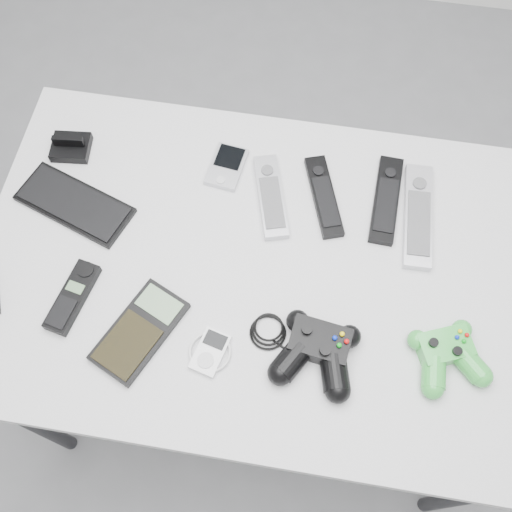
% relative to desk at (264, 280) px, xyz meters
% --- Properties ---
extents(floor, '(3.50, 3.50, 0.00)m').
position_rel_desk_xyz_m(floor, '(0.10, -0.03, -0.71)').
color(floor, slate).
rests_on(floor, ground).
extents(desk, '(1.16, 0.75, 0.78)m').
position_rel_desk_xyz_m(desk, '(0.00, 0.00, 0.00)').
color(desk, '#AEAEB1').
rests_on(desk, floor).
extents(pda_keyboard, '(0.26, 0.18, 0.02)m').
position_rel_desk_xyz_m(pda_keyboard, '(-0.41, 0.08, 0.07)').
color(pda_keyboard, black).
rests_on(pda_keyboard, desk).
extents(dock_bracket, '(0.09, 0.08, 0.04)m').
position_rel_desk_xyz_m(dock_bracket, '(-0.46, 0.21, 0.09)').
color(dock_bracket, black).
rests_on(dock_bracket, desk).
extents(pda, '(0.08, 0.12, 0.02)m').
position_rel_desk_xyz_m(pda, '(-0.12, 0.22, 0.08)').
color(pda, '#ABACB2').
rests_on(pda, desk).
extents(remote_silver_a, '(0.10, 0.20, 0.02)m').
position_rel_desk_xyz_m(remote_silver_a, '(-0.01, 0.16, 0.08)').
color(remote_silver_a, '#ABACB2').
rests_on(remote_silver_a, desk).
extents(remote_black_a, '(0.10, 0.20, 0.02)m').
position_rel_desk_xyz_m(remote_black_a, '(0.10, 0.18, 0.08)').
color(remote_black_a, black).
rests_on(remote_black_a, desk).
extents(remote_black_b, '(0.06, 0.21, 0.02)m').
position_rel_desk_xyz_m(remote_black_b, '(0.23, 0.19, 0.08)').
color(remote_black_b, black).
rests_on(remote_black_b, desk).
extents(remote_silver_b, '(0.06, 0.24, 0.02)m').
position_rel_desk_xyz_m(remote_silver_b, '(0.30, 0.16, 0.08)').
color(remote_silver_b, '#B6B5BD').
rests_on(remote_silver_b, desk).
extents(cordless_handset, '(0.08, 0.16, 0.02)m').
position_rel_desk_xyz_m(cordless_handset, '(-0.36, -0.13, 0.08)').
color(cordless_handset, black).
rests_on(cordless_handset, desk).
extents(calculator, '(0.17, 0.22, 0.02)m').
position_rel_desk_xyz_m(calculator, '(-0.21, -0.17, 0.08)').
color(calculator, black).
rests_on(calculator, desk).
extents(mp3_player, '(0.10, 0.10, 0.02)m').
position_rel_desk_xyz_m(mp3_player, '(-0.07, -0.19, 0.08)').
color(mp3_player, silver).
rests_on(mp3_player, desk).
extents(controller_black, '(0.28, 0.20, 0.05)m').
position_rel_desk_xyz_m(controller_black, '(0.12, -0.16, 0.09)').
color(controller_black, black).
rests_on(controller_black, desk).
extents(controller_green, '(0.18, 0.18, 0.05)m').
position_rel_desk_xyz_m(controller_green, '(0.36, -0.13, 0.09)').
color(controller_green, '#24842D').
rests_on(controller_green, desk).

